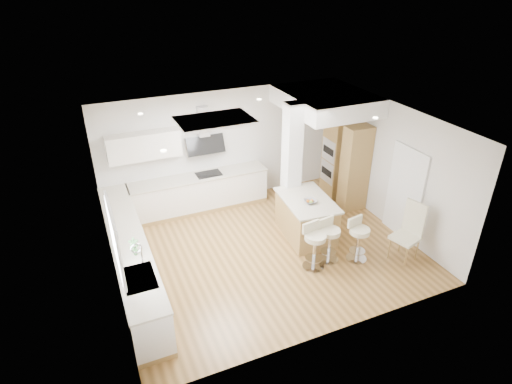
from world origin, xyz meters
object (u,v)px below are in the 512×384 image
bar_stool_a (314,244)px  bar_stool_c (358,237)px  peninsula (306,217)px  bar_stool_b (329,238)px  dining_chair (410,229)px

bar_stool_a → bar_stool_c: 0.95m
bar_stool_a → bar_stool_c: bar_stool_a is taller
peninsula → bar_stool_a: 1.14m
bar_stool_b → bar_stool_a: bearing=-176.1°
bar_stool_c → dining_chair: bearing=-30.2°
peninsula → dining_chair: size_ratio=1.25×
bar_stool_a → bar_stool_b: bar_stool_a is taller
bar_stool_a → bar_stool_b: (0.40, 0.09, -0.03)m
bar_stool_a → dining_chair: bearing=-22.6°
peninsula → bar_stool_b: bearing=-86.2°
bar_stool_c → bar_stool_a: bearing=162.1°
bar_stool_c → dining_chair: 1.04m
dining_chair → peninsula: bearing=118.4°
bar_stool_a → dining_chair: size_ratio=0.78×
bar_stool_b → bar_stool_c: bar_stool_c is taller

